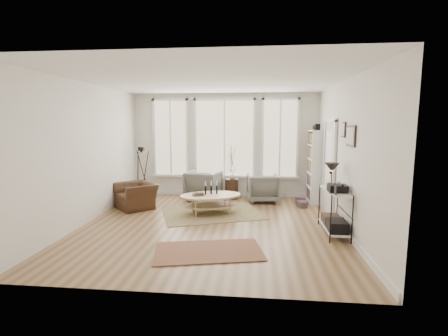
# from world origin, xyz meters

# --- Properties ---
(room) EXTENTS (5.50, 5.54, 2.90)m
(room) POSITION_xyz_m (0.02, 0.03, 1.43)
(room) COLOR #96724D
(room) RESTS_ON ground
(bay_window) EXTENTS (4.14, 0.12, 2.24)m
(bay_window) POSITION_xyz_m (0.00, 2.71, 1.61)
(bay_window) COLOR beige
(bay_window) RESTS_ON ground
(door) EXTENTS (0.09, 1.06, 2.22)m
(door) POSITION_xyz_m (2.57, 1.15, 1.12)
(door) COLOR silver
(door) RESTS_ON ground
(bookcase) EXTENTS (0.31, 0.85, 2.06)m
(bookcase) POSITION_xyz_m (2.44, 2.23, 0.96)
(bookcase) COLOR white
(bookcase) RESTS_ON ground
(low_shelf) EXTENTS (0.38, 1.08, 1.30)m
(low_shelf) POSITION_xyz_m (2.38, -0.30, 0.51)
(low_shelf) COLOR white
(low_shelf) RESTS_ON ground
(wall_art) EXTENTS (0.04, 0.88, 0.44)m
(wall_art) POSITION_xyz_m (2.58, -0.27, 1.88)
(wall_art) COLOR black
(wall_art) RESTS_ON ground
(rug_main) EXTENTS (2.66, 2.33, 0.01)m
(rug_main) POSITION_xyz_m (-0.11, 0.87, 0.01)
(rug_main) COLOR brown
(rug_main) RESTS_ON ground
(rug_runner) EXTENTS (1.90, 1.32, 0.01)m
(rug_runner) POSITION_xyz_m (0.15, -1.42, 0.01)
(rug_runner) COLOR maroon
(rug_runner) RESTS_ON ground
(coffee_table) EXTENTS (1.61, 1.30, 0.64)m
(coffee_table) POSITION_xyz_m (-0.14, 0.83, 0.35)
(coffee_table) COLOR tan
(coffee_table) RESTS_ON ground
(armchair_left) EXTENTS (1.01, 1.03, 0.80)m
(armchair_left) POSITION_xyz_m (-0.51, 2.17, 0.40)
(armchair_left) COLOR slate
(armchair_left) RESTS_ON ground
(armchair_right) EXTENTS (0.89, 0.91, 0.75)m
(armchair_right) POSITION_xyz_m (1.08, 2.13, 0.37)
(armchair_right) COLOR slate
(armchair_right) RESTS_ON ground
(side_table) EXTENTS (0.37, 0.37, 1.55)m
(side_table) POSITION_xyz_m (0.24, 2.37, 0.75)
(side_table) COLOR #3B2314
(side_table) RESTS_ON ground
(vase) EXTENTS (0.26, 0.26, 0.24)m
(vase) POSITION_xyz_m (0.26, 2.35, 0.67)
(vase) COLOR silver
(vase) RESTS_ON side_table
(accent_chair) EXTENTS (1.25, 1.25, 0.61)m
(accent_chair) POSITION_xyz_m (-2.04, 1.14, 0.31)
(accent_chair) COLOR #3B2314
(accent_chair) RESTS_ON ground
(tripod_camera) EXTENTS (0.50, 0.50, 1.43)m
(tripod_camera) POSITION_xyz_m (-2.25, 2.20, 0.66)
(tripod_camera) COLOR black
(tripod_camera) RESTS_ON ground
(book_stack_near) EXTENTS (0.25, 0.31, 0.20)m
(book_stack_near) POSITION_xyz_m (2.05, 1.99, 0.10)
(book_stack_near) COLOR brown
(book_stack_near) RESTS_ON ground
(book_stack_far) EXTENTS (0.25, 0.29, 0.16)m
(book_stack_far) POSITION_xyz_m (2.05, 1.59, 0.08)
(book_stack_far) COLOR brown
(book_stack_far) RESTS_ON ground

